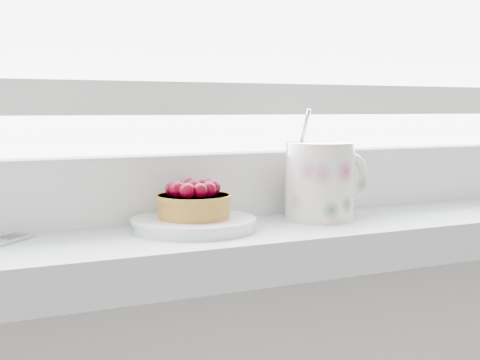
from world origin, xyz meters
TOP-DOWN VIEW (x-y plane):
  - saucer at (0.00, 1.89)m, footprint 0.12×0.12m
  - raspberry_tart at (0.00, 1.89)m, footprint 0.07×0.07m
  - floral_mug at (0.15, 1.89)m, footprint 0.11×0.08m

SIDE VIEW (x-z plane):
  - saucer at x=0.00m, z-range 0.94..0.95m
  - raspberry_tart at x=0.00m, z-range 0.95..0.99m
  - floral_mug at x=0.15m, z-range 0.92..1.04m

